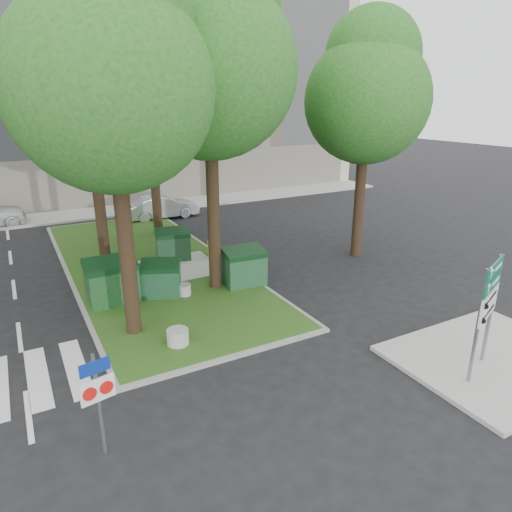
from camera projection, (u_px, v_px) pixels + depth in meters
ground at (216, 362)px, 12.08m from camera, size 120.00×120.00×0.00m
median_island at (148, 265)px, 18.91m from camera, size 6.00×16.00×0.12m
median_kerb at (148, 265)px, 18.91m from camera, size 6.30×16.30×0.10m
sidewalk_corner at (493, 359)px, 12.11m from camera, size 5.00×4.00×0.12m
building_sidewalk at (90, 213)px, 27.38m from camera, size 42.00×3.00×0.12m
zebra_crossing at (57, 372)px, 11.61m from camera, size 5.00×3.00×0.01m
apartment_building at (57, 77)px, 31.00m from camera, size 41.00×12.00×16.00m
tree_median_near_left at (112, 68)px, 11.16m from camera, size 5.20×5.20×10.53m
tree_median_near_right at (210, 51)px, 14.19m from camera, size 5.60×5.60×11.46m
tree_median_mid at (88, 88)px, 16.88m from camera, size 4.80×4.80×9.99m
tree_median_far at (148, 58)px, 20.38m from camera, size 5.80×5.80×11.93m
tree_street_right at (368, 88)px, 18.11m from camera, size 5.00×5.00×10.06m
dumpster_a at (112, 282)px, 15.12m from camera, size 1.65×1.17×1.52m
dumpster_b at (161, 279)px, 15.70m from camera, size 1.60×1.40×1.24m
dumpster_c at (173, 245)px, 19.24m from camera, size 1.60×1.28×1.32m
dumpster_d at (244, 267)px, 16.63m from camera, size 1.59×1.17×1.40m
bollard_left at (178, 337)px, 12.66m from camera, size 0.61×0.61×0.43m
bollard_right at (183, 290)px, 15.86m from camera, size 0.52×0.52×0.37m
bollard_mid at (173, 284)px, 16.38m from camera, size 0.52×0.52×0.37m
litter_bin at (212, 249)px, 19.63m from camera, size 0.40×0.40×0.70m
traffic_sign_pole at (97, 391)px, 8.53m from camera, size 0.66×0.16×2.21m
directional_sign at (488, 300)px, 10.87m from camera, size 1.36×0.59×2.91m
car_silver at (162, 207)px, 26.29m from camera, size 4.15×1.55×1.36m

